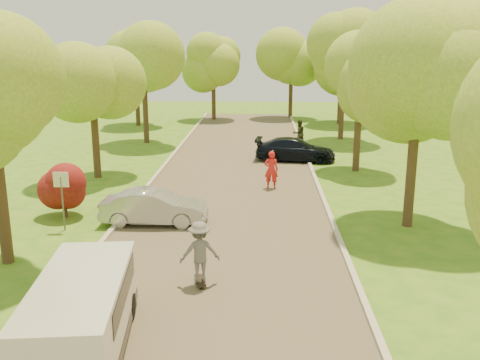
% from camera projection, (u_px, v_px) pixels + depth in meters
% --- Properties ---
extents(ground, '(100.00, 100.00, 0.00)m').
position_uv_depth(ground, '(214.00, 279.00, 15.38)').
color(ground, '#336D1A').
rests_on(ground, ground).
extents(road, '(8.00, 60.00, 0.01)m').
position_uv_depth(road, '(230.00, 201.00, 23.12)').
color(road, '#4C4438').
rests_on(road, ground).
extents(curb_left, '(0.18, 60.00, 0.12)m').
position_uv_depth(curb_left, '(137.00, 198.00, 23.27)').
color(curb_left, '#B2AD9E').
rests_on(curb_left, ground).
extents(curb_right, '(0.18, 60.00, 0.12)m').
position_uv_depth(curb_right, '(324.00, 201.00, 22.95)').
color(curb_right, '#B2AD9E').
rests_on(curb_right, ground).
extents(street_sign, '(0.55, 0.06, 2.17)m').
position_uv_depth(street_sign, '(62.00, 189.00, 19.10)').
color(street_sign, '#59595E').
rests_on(street_sign, ground).
extents(red_shrub, '(1.70, 1.70, 1.95)m').
position_uv_depth(red_shrub, '(64.00, 190.00, 20.68)').
color(red_shrub, '#382619').
rests_on(red_shrub, ground).
extents(tree_l_midb, '(4.30, 4.20, 6.62)m').
position_uv_depth(tree_l_midb, '(96.00, 86.00, 26.15)').
color(tree_l_midb, '#382619').
rests_on(tree_l_midb, ground).
extents(tree_l_far, '(4.92, 4.80, 7.79)m').
position_uv_depth(tree_l_far, '(146.00, 62.00, 35.60)').
color(tree_l_far, '#382619').
rests_on(tree_l_far, ground).
extents(tree_r_mida, '(5.13, 5.00, 7.95)m').
position_uv_depth(tree_r_mida, '(426.00, 75.00, 18.59)').
color(tree_r_mida, '#382619').
rests_on(tree_r_mida, ground).
extents(tree_r_midb, '(4.51, 4.40, 7.01)m').
position_uv_depth(tree_r_midb, '(364.00, 79.00, 27.48)').
color(tree_r_midb, '#382619').
rests_on(tree_r_midb, ground).
extents(tree_r_far, '(5.33, 5.20, 8.34)m').
position_uv_depth(tree_r_far, '(348.00, 56.00, 36.91)').
color(tree_r_far, '#382619').
rests_on(tree_r_far, ground).
extents(tree_bg_a, '(5.12, 5.00, 7.72)m').
position_uv_depth(tree_bg_a, '(138.00, 61.00, 43.48)').
color(tree_bg_a, '#382619').
rests_on(tree_bg_a, ground).
extents(tree_bg_b, '(5.12, 5.00, 7.95)m').
position_uv_depth(tree_bg_b, '(345.00, 58.00, 44.69)').
color(tree_bg_b, '#382619').
rests_on(tree_bg_b, ground).
extents(tree_bg_c, '(4.92, 4.80, 7.33)m').
position_uv_depth(tree_bg_c, '(216.00, 63.00, 47.19)').
color(tree_bg_c, '#382619').
rests_on(tree_bg_c, ground).
extents(tree_bg_d, '(5.12, 5.00, 7.72)m').
position_uv_depth(tree_bg_d, '(294.00, 59.00, 48.78)').
color(tree_bg_d, '#382619').
rests_on(tree_bg_d, ground).
extents(minivan, '(2.34, 4.82, 1.73)m').
position_uv_depth(minivan, '(82.00, 314.00, 11.51)').
color(minivan, silver).
rests_on(minivan, ground).
extents(silver_sedan, '(3.96, 1.40, 1.30)m').
position_uv_depth(silver_sedan, '(154.00, 207.00, 20.02)').
color(silver_sedan, '#A4A4A8').
rests_on(silver_sedan, ground).
extents(dark_sedan, '(4.78, 2.33, 1.34)m').
position_uv_depth(dark_sedan, '(295.00, 150.00, 30.97)').
color(dark_sedan, black).
rests_on(dark_sedan, ground).
extents(longboard, '(0.44, 0.92, 0.10)m').
position_uv_depth(longboard, '(200.00, 281.00, 15.05)').
color(longboard, black).
rests_on(longboard, ground).
extents(skateboarder, '(1.24, 0.88, 1.74)m').
position_uv_depth(skateboarder, '(200.00, 252.00, 14.83)').
color(skateboarder, slate).
rests_on(skateboarder, longboard).
extents(person_striped, '(0.69, 0.48, 1.79)m').
position_uv_depth(person_striped, '(271.00, 170.00, 24.93)').
color(person_striped, red).
rests_on(person_striped, ground).
extents(person_olive, '(1.06, 0.96, 1.79)m').
position_uv_depth(person_olive, '(299.00, 133.00, 35.24)').
color(person_olive, '#2A2C1A').
rests_on(person_olive, ground).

